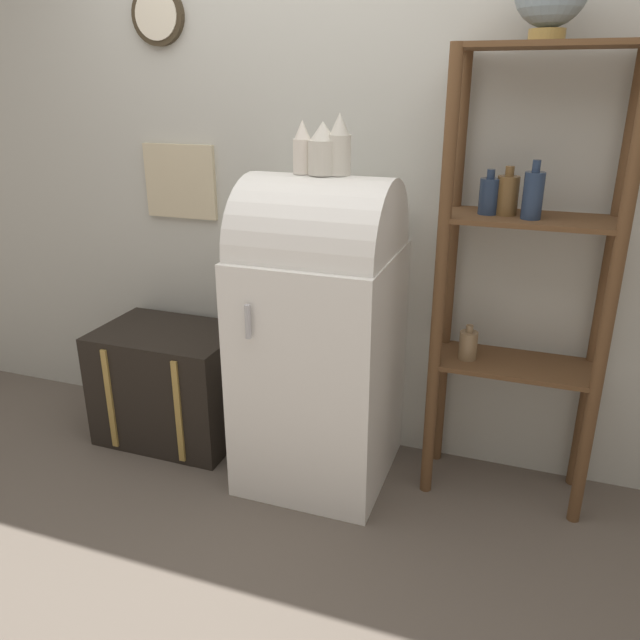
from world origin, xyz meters
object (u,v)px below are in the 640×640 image
at_px(suitcase_trunk, 172,384).
at_px(vase_right, 339,146).
at_px(refrigerator, 320,329).
at_px(vase_center, 323,150).
at_px(vase_left, 303,149).

relative_size(suitcase_trunk, vase_right, 2.93).
relative_size(refrigerator, vase_center, 6.78).
height_order(suitcase_trunk, vase_left, vase_left).
distance_m(suitcase_trunk, vase_left, 1.39).
relative_size(vase_left, vase_center, 1.02).
bearing_deg(refrigerator, vase_left, 175.50).
bearing_deg(vase_left, vase_right, 3.35).
bearing_deg(refrigerator, vase_right, 11.24).
height_order(suitcase_trunk, vase_right, vase_right).
bearing_deg(vase_left, refrigerator, -4.50).
distance_m(refrigerator, vase_left, 0.76).
bearing_deg(vase_left, suitcase_trunk, 176.83).
height_order(refrigerator, suitcase_trunk, refrigerator).
relative_size(refrigerator, vase_left, 6.65).
xyz_separation_m(refrigerator, vase_right, (0.07, 0.01, 0.77)).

